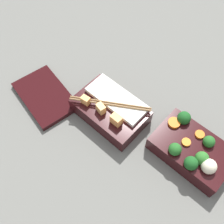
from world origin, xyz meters
name	(u,v)px	position (x,y,z in m)	size (l,w,h in m)	color
ground_plane	(146,132)	(0.00, 0.00, 0.00)	(3.00, 3.00, 0.00)	slate
bento_tray_vegetable	(192,150)	(-0.13, -0.03, 0.03)	(0.21, 0.13, 0.08)	black
bento_tray_rice	(111,110)	(0.11, 0.03, 0.03)	(0.21, 0.13, 0.08)	black
bento_lid	(45,96)	(0.31, 0.11, 0.01)	(0.20, 0.13, 0.02)	black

